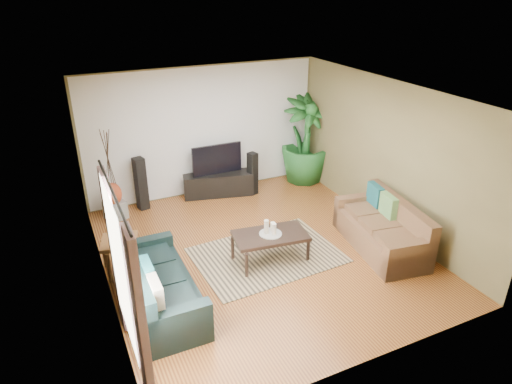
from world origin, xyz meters
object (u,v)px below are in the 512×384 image
speaker_left (141,184)px  potted_plant (305,140)px  sofa_right (381,226)px  pedestal (115,210)px  coffee_table (270,247)px  side_table (121,255)px  television (217,159)px  tv_stand (218,184)px  speaker_right (253,174)px  sofa_left (160,281)px  vase (113,194)px

speaker_left → potted_plant: size_ratio=0.56×
sofa_right → pedestal: 4.97m
coffee_table → side_table: 2.38m
television → speaker_left: bearing=179.3°
tv_stand → speaker_right: speaker_right is taller
coffee_table → speaker_left: 3.15m
sofa_left → pedestal: bearing=2.9°
sofa_left → pedestal: 2.97m
speaker_left → speaker_right: 2.32m
speaker_left → tv_stand: bearing=-14.1°
speaker_right → vase: 2.88m
sofa_left → television: 3.76m
television → potted_plant: bearing=-3.2°
sofa_left → vase: (-0.14, 2.95, 0.09)m
sofa_left → sofa_right: 3.80m
television → potted_plant: 2.07m
sofa_left → television: size_ratio=1.86×
television → vase: size_ratio=2.37×
sofa_left → coffee_table: 1.97m
sofa_left → potted_plant: bearing=-53.5°
coffee_table → speaker_right: speaker_right is taller
tv_stand → television: 0.56m
sofa_left → tv_stand: 3.73m
television → speaker_right: (0.69, -0.29, -0.34)m
tv_stand → speaker_left: (-1.61, 0.04, 0.30)m
television → coffee_table: bearing=-92.6°
speaker_left → side_table: size_ratio=1.91×
side_table → pedestal: bearing=83.6°
television → speaker_right: bearing=-22.5°
coffee_table → tv_stand: size_ratio=0.81×
sofa_right → speaker_left: speaker_left is taller
speaker_left → speaker_right: speaker_left is taller
side_table → sofa_right: bearing=-15.8°
television → tv_stand: bearing=-90.0°
sofa_right → pedestal: bearing=-118.5°
potted_plant → pedestal: (-4.24, -0.06, -0.79)m
television → speaker_left: television is taller
speaker_left → speaker_right: (2.30, -0.31, -0.08)m
potted_plant → pedestal: bearing=-179.1°
coffee_table → speaker_right: 2.59m
pedestal → vase: bearing=0.0°
pedestal → tv_stand: bearing=4.2°
tv_stand → speaker_left: size_ratio=1.35×
vase → speaker_left: bearing=19.1°
sofa_right → speaker_right: (-1.06, 2.92, 0.04)m
television → potted_plant: (2.06, -0.12, 0.17)m
vase → sofa_right: bearing=-37.5°
potted_plant → speaker_right: bearing=-172.9°
potted_plant → speaker_left: bearing=177.9°
sofa_right → pedestal: size_ratio=5.38×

